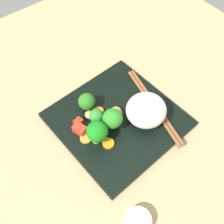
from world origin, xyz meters
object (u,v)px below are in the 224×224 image
(broccoli_floret_1, at_px, (96,116))
(chopstick_pair, at_px, (154,105))
(carrot_slice_0, at_px, (108,143))
(sauce_cup, at_px, (138,222))
(square_plate, at_px, (117,119))
(rice_mound, at_px, (146,110))

(broccoli_floret_1, relative_size, chopstick_pair, 0.21)
(carrot_slice_0, bearing_deg, sauce_cup, 71.16)
(square_plate, xyz_separation_m, chopstick_pair, (-0.09, 0.03, 0.01))
(carrot_slice_0, distance_m, chopstick_pair, 0.15)
(rice_mound, height_order, sauce_cup, rice_mound)
(sauce_cup, bearing_deg, chopstick_pair, -139.38)
(square_plate, relative_size, sauce_cup, 5.20)
(square_plate, bearing_deg, broccoli_floret_1, -18.78)
(rice_mound, bearing_deg, broccoli_floret_1, -31.01)
(broccoli_floret_1, bearing_deg, chopstick_pair, 161.98)
(square_plate, distance_m, carrot_slice_0, 0.07)
(sauce_cup, bearing_deg, rice_mound, -135.04)
(chopstick_pair, distance_m, sauce_cup, 0.28)
(square_plate, height_order, broccoli_floret_1, broccoli_floret_1)
(chopstick_pair, bearing_deg, sauce_cup, 143.28)
(carrot_slice_0, xyz_separation_m, sauce_cup, (0.06, 0.17, -0.00))
(chopstick_pair, bearing_deg, square_plate, 85.03)
(square_plate, distance_m, rice_mound, 0.08)
(rice_mound, height_order, carrot_slice_0, rice_mound)
(chopstick_pair, height_order, sauce_cup, sauce_cup)
(square_plate, distance_m, broccoli_floret_1, 0.07)
(broccoli_floret_1, height_order, sauce_cup, broccoli_floret_1)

